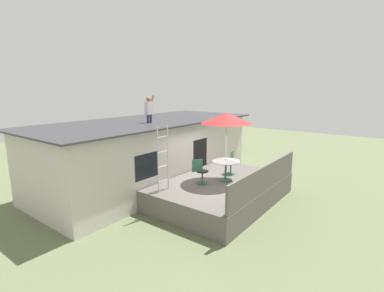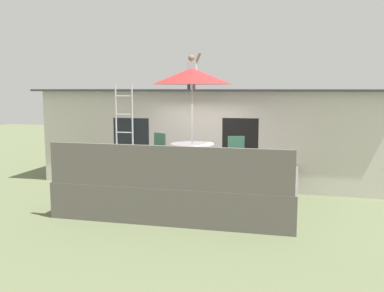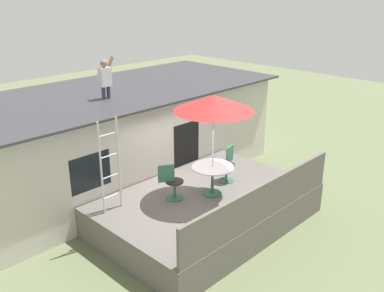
{
  "view_description": "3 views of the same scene",
  "coord_description": "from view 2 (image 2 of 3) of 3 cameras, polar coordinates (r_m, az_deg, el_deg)",
  "views": [
    {
      "loc": [
        -8.8,
        -5.41,
        4.21
      ],
      "look_at": [
        -0.5,
        0.86,
        2.09
      ],
      "focal_mm": 26.55,
      "sensor_mm": 36.0,
      "label": 1
    },
    {
      "loc": [
        2.63,
        -10.32,
        2.87
      ],
      "look_at": [
        -0.1,
        0.78,
        1.35
      ],
      "focal_mm": 40.8,
      "sensor_mm": 36.0,
      "label": 2
    },
    {
      "loc": [
        -7.09,
        -6.62,
        5.72
      ],
      "look_at": [
        0.22,
        0.54,
        1.86
      ],
      "focal_mm": 40.11,
      "sensor_mm": 36.0,
      "label": 3
    }
  ],
  "objects": [
    {
      "name": "patio_chair_right",
      "position": [
        10.6,
        5.09,
        -1.2
      ],
      "size": [
        0.61,
        0.44,
        0.92
      ],
      "rotation": [
        0.0,
        0.0,
        -2.85
      ],
      "color": "#33664C",
      "rests_on": "deck"
    },
    {
      "name": "patio_umbrella",
      "position": [
        10.4,
        0.02,
        9.11
      ],
      "size": [
        1.9,
        1.9,
        2.54
      ],
      "color": "silver",
      "rests_on": "deck"
    },
    {
      "name": "deck_railing",
      "position": [
        8.99,
        -3.47,
        -2.81
      ],
      "size": [
        5.22,
        0.08,
        0.9
      ],
      "primitive_type": "cube",
      "color": "#605B56",
      "rests_on": "deck"
    },
    {
      "name": "deck",
      "position": [
        10.94,
        -0.5,
        -5.47
      ],
      "size": [
        5.32,
        3.86,
        0.8
      ],
      "primitive_type": "cube",
      "color": "#605B56",
      "rests_on": "ground"
    },
    {
      "name": "step_ladder",
      "position": [
        12.2,
        -8.85,
        2.93
      ],
      "size": [
        0.52,
        0.04,
        2.2
      ],
      "color": "silver",
      "rests_on": "deck"
    },
    {
      "name": "house",
      "position": [
        14.24,
        3.08,
        1.74
      ],
      "size": [
        10.5,
        4.5,
        2.83
      ],
      "color": "beige",
      "rests_on": "ground"
    },
    {
      "name": "patio_chair_left",
      "position": [
        11.26,
        -3.8,
        -0.67
      ],
      "size": [
        0.58,
        0.44,
        0.92
      ],
      "rotation": [
        0.0,
        0.0,
        -0.52
      ],
      "color": "#33664C",
      "rests_on": "deck"
    },
    {
      "name": "ground_plane",
      "position": [
        11.04,
        -0.5,
        -7.49
      ],
      "size": [
        40.0,
        40.0,
        0.0
      ],
      "primitive_type": "plane",
      "color": "#66704C"
    },
    {
      "name": "person_figure",
      "position": [
        13.67,
        -0.04,
        9.99
      ],
      "size": [
        0.47,
        0.2,
        1.11
      ],
      "color": "#33384C",
      "rests_on": "house"
    },
    {
      "name": "patio_table",
      "position": [
        10.5,
        0.02,
        -0.55
      ],
      "size": [
        1.04,
        1.04,
        0.74
      ],
      "color": "#33664C",
      "rests_on": "deck"
    }
  ]
}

